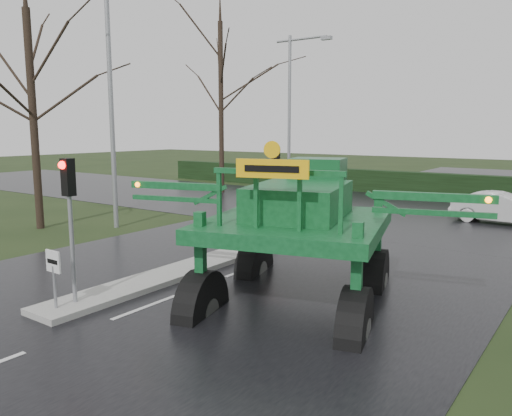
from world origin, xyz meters
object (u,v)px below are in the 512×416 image
Objects in this scene: keep_left_sign at (54,270)px; crop_sprayer at (204,211)px; traffic_signal_mid at (275,173)px; street_light_left_near at (115,84)px; white_sedan at (500,224)px; traffic_signal_near at (69,200)px; street_light_left_far at (294,101)px.

keep_left_sign is 3.61m from crop_sprayer.
street_light_left_near is at bearing -167.79° from traffic_signal_mid.
street_light_left_near reaches higher than white_sedan.
traffic_signal_mid reaches higher than white_sedan.
traffic_signal_near is 0.35× the size of street_light_left_far.
white_sedan is at bearing 39.23° from street_light_left_near.
street_light_left_far is (0.00, 14.00, 0.00)m from street_light_left_near.
street_light_left_near reaches higher than traffic_signal_mid.
street_light_left_far is at bearing 118.86° from traffic_signal_mid.
street_light_left_far reaches higher than white_sedan.
keep_left_sign is 9.12m from traffic_signal_mid.
white_sedan is (6.09, 18.10, -1.06)m from keep_left_sign.
white_sedan is (12.98, 10.60, -5.99)m from street_light_left_near.
traffic_signal_near is 8.50m from traffic_signal_mid.
crop_sprayer is at bearing -29.10° from street_light_left_near.
street_light_left_near is at bearing -90.00° from street_light_left_far.
keep_left_sign is 0.14× the size of street_light_left_near.
street_light_left_far reaches higher than traffic_signal_mid.
crop_sprayer is (9.39, -19.23, -3.67)m from street_light_left_far.
keep_left_sign is 0.14× the size of street_light_left_far.
keep_left_sign is at bearing -90.00° from traffic_signal_near.
traffic_signal_mid is 11.26m from white_sedan.
street_light_left_near reaches higher than traffic_signal_near.
street_light_left_near is 14.00m from street_light_left_far.
traffic_signal_near is (0.00, 0.49, 1.53)m from keep_left_sign.
traffic_signal_near is 0.35× the size of street_light_left_near.
street_light_left_near reaches higher than keep_left_sign.
street_light_left_far is (-6.89, 21.01, 3.40)m from traffic_signal_near.
crop_sprayer is at bearing 42.33° from keep_left_sign.
keep_left_sign is 0.38× the size of traffic_signal_near.
street_light_left_near is 1.17× the size of crop_sprayer.
street_light_left_near is (-6.89, 7.50, 4.93)m from keep_left_sign.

